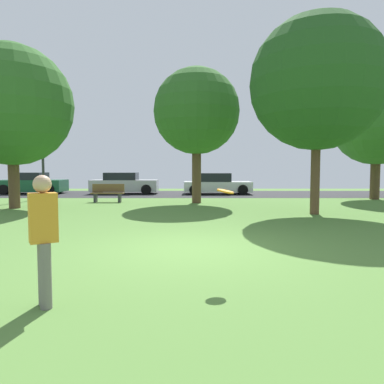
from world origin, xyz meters
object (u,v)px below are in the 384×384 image
(oak_tree_right, at_px, (198,112))
(maple_tree_far, at_px, (379,120))
(parked_car_silver, at_px, (125,184))
(parked_car_white, at_px, (218,184))
(oak_tree_left, at_px, (13,105))
(oak_tree_center, at_px, (319,83))
(parked_car_green, at_px, (34,184))
(street_lamp_post, at_px, (44,158))
(park_bench, at_px, (109,193))
(frisbee_disc, at_px, (227,191))
(person_thrower, at_px, (45,235))

(oak_tree_right, xyz_separation_m, maple_tree_far, (9.67, 2.01, -0.14))
(parked_car_silver, bearing_deg, parked_car_white, -1.96)
(oak_tree_left, distance_m, oak_tree_center, 12.19)
(oak_tree_left, xyz_separation_m, parked_car_green, (-3.05, 8.65, -3.65))
(oak_tree_center, relative_size, parked_car_silver, 1.67)
(parked_car_green, xyz_separation_m, street_lamp_post, (2.45, -4.14, 1.60))
(park_bench, bearing_deg, oak_tree_right, 174.63)
(oak_tree_right, relative_size, frisbee_disc, 19.30)
(oak_tree_left, xyz_separation_m, park_bench, (3.31, 2.75, -3.83))
(oak_tree_center, bearing_deg, parked_car_white, 105.75)
(oak_tree_left, relative_size, parked_car_green, 1.65)
(maple_tree_far, height_order, street_lamp_post, maple_tree_far)
(street_lamp_post, bearing_deg, park_bench, -24.25)
(oak_tree_right, distance_m, person_thrower, 13.83)
(oak_tree_right, xyz_separation_m, oak_tree_center, (4.30, -4.28, 0.37))
(frisbee_disc, relative_size, parked_car_white, 0.08)
(oak_tree_right, height_order, oak_tree_left, oak_tree_left)
(maple_tree_far, relative_size, frisbee_disc, 19.85)
(oak_tree_center, distance_m, street_lamp_post, 14.40)
(person_thrower, distance_m, park_bench, 13.85)
(parked_car_white, xyz_separation_m, street_lamp_post, (-9.71, -3.86, 1.63))
(oak_tree_center, relative_size, parked_car_white, 1.66)
(frisbee_disc, distance_m, parked_car_white, 17.99)
(oak_tree_left, bearing_deg, parked_car_silver, 70.51)
(person_thrower, height_order, parked_car_silver, person_thrower)
(oak_tree_left, xyz_separation_m, parked_car_white, (9.11, 8.37, -3.67))
(oak_tree_left, height_order, parked_car_white, oak_tree_left)
(oak_tree_left, height_order, frisbee_disc, oak_tree_left)
(oak_tree_right, distance_m, parked_car_green, 13.03)
(frisbee_disc, relative_size, park_bench, 0.21)
(parked_car_white, bearing_deg, oak_tree_right, -103.00)
(person_thrower, relative_size, parked_car_silver, 0.38)
(oak_tree_left, xyz_separation_m, person_thrower, (5.69, -10.89, -3.40))
(parked_car_silver, bearing_deg, oak_tree_left, -109.49)
(oak_tree_left, distance_m, maple_tree_far, 17.92)
(maple_tree_far, distance_m, street_lamp_post, 18.10)
(frisbee_disc, distance_m, park_bench, 13.23)
(oak_tree_right, xyz_separation_m, street_lamp_post, (-8.32, 2.18, -2.14))
(person_thrower, xyz_separation_m, parked_car_green, (-8.74, 19.54, -0.25))
(parked_car_white, bearing_deg, maple_tree_far, -25.94)
(maple_tree_far, distance_m, park_bench, 14.67)
(street_lamp_post, bearing_deg, oak_tree_center, -27.10)
(person_thrower, height_order, parked_car_green, person_thrower)
(person_thrower, bearing_deg, parked_car_green, 84.85)
(parked_car_silver, bearing_deg, maple_tree_far, -16.44)
(oak_tree_right, bearing_deg, frisbee_disc, -88.53)
(oak_tree_center, bearing_deg, park_bench, 151.66)
(oak_tree_right, xyz_separation_m, oak_tree_left, (-7.72, -2.33, -0.10))
(oak_tree_right, distance_m, parked_car_silver, 8.66)
(oak_tree_left, bearing_deg, parked_car_green, 109.42)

